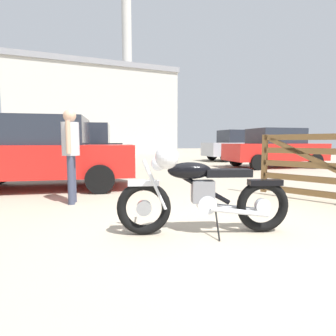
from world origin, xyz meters
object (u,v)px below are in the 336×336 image
object	(u,v)px
bystander	(71,146)
white_estate_far	(42,153)
dark_sedan_left	(238,145)
red_hatchback_near	(72,147)
vintage_motorcycle	(200,193)
pale_sedan_back	(275,148)

from	to	relation	value
bystander	white_estate_far	world-z (taller)	white_estate_far
dark_sedan_left	red_hatchback_near	size ratio (longest dim) A/B	0.97
vintage_motorcycle	red_hatchback_near	world-z (taller)	red_hatchback_near
red_hatchback_near	bystander	bearing A→B (deg)	99.87
vintage_motorcycle	red_hatchback_near	xyz separation A→B (m)	(-1.88, 7.63, 0.43)
bystander	red_hatchback_near	distance (m)	5.52
red_hatchback_near	white_estate_far	bearing A→B (deg)	90.11
bystander	dark_sedan_left	world-z (taller)	dark_sedan_left
dark_sedan_left	red_hatchback_near	distance (m)	9.55
bystander	red_hatchback_near	world-z (taller)	red_hatchback_near
dark_sedan_left	pale_sedan_back	bearing A→B (deg)	79.41
pale_sedan_back	vintage_motorcycle	bearing A→B (deg)	49.42
pale_sedan_back	red_hatchback_near	distance (m)	8.35
white_estate_far	dark_sedan_left	bearing A→B (deg)	42.13
bystander	white_estate_far	size ratio (longest dim) A/B	0.38
white_estate_far	pale_sedan_back	distance (m)	9.19
vintage_motorcycle	dark_sedan_left	bearing A→B (deg)	-110.75
vintage_motorcycle	red_hatchback_near	distance (m)	7.87
bystander	dark_sedan_left	size ratio (longest dim) A/B	0.42
vintage_motorcycle	white_estate_far	distance (m)	4.53
dark_sedan_left	red_hatchback_near	world-z (taller)	same
pale_sedan_back	red_hatchback_near	size ratio (longest dim) A/B	1.05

